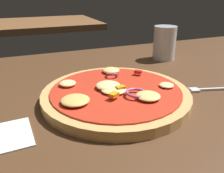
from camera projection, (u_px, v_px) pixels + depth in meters
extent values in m
cube|color=#4C301C|center=(145.00, 109.00, 0.47)|extent=(1.41, 0.89, 0.04)
cylinder|color=tan|center=(116.00, 95.00, 0.47)|extent=(0.29, 0.29, 0.02)
cylinder|color=red|center=(116.00, 90.00, 0.46)|extent=(0.26, 0.26, 0.00)
ellipsoid|color=#F4DB8E|center=(165.00, 84.00, 0.48)|extent=(0.03, 0.03, 0.01)
ellipsoid|color=#E5BC60|center=(76.00, 101.00, 0.40)|extent=(0.05, 0.05, 0.01)
ellipsoid|color=#EFCC72|center=(111.00, 70.00, 0.55)|extent=(0.04, 0.04, 0.01)
ellipsoid|color=#F4DB8E|center=(68.00, 83.00, 0.48)|extent=(0.03, 0.03, 0.01)
ellipsoid|color=#F4DB8E|center=(108.00, 85.00, 0.46)|extent=(0.05, 0.05, 0.01)
ellipsoid|color=#F4DB8E|center=(114.00, 89.00, 0.45)|extent=(0.05, 0.05, 0.01)
ellipsoid|color=#EFCC72|center=(148.00, 96.00, 0.42)|extent=(0.04, 0.04, 0.01)
torus|color=#93386B|center=(112.00, 74.00, 0.52)|extent=(0.04, 0.04, 0.01)
torus|color=#B25984|center=(137.00, 93.00, 0.43)|extent=(0.05, 0.05, 0.01)
cube|color=orange|center=(114.00, 95.00, 0.42)|extent=(0.02, 0.02, 0.01)
cube|color=orange|center=(121.00, 88.00, 0.45)|extent=(0.02, 0.01, 0.01)
cube|color=red|center=(138.00, 72.00, 0.53)|extent=(0.02, 0.02, 0.01)
cube|color=silver|center=(194.00, 90.00, 0.51)|extent=(0.02, 0.02, 0.01)
cube|color=silver|center=(181.00, 89.00, 0.51)|extent=(0.03, 0.01, 0.00)
cube|color=silver|center=(182.00, 90.00, 0.51)|extent=(0.03, 0.01, 0.00)
cube|color=silver|center=(183.00, 91.00, 0.50)|extent=(0.03, 0.01, 0.00)
cube|color=silver|center=(184.00, 92.00, 0.50)|extent=(0.03, 0.01, 0.00)
cylinder|color=silver|center=(164.00, 43.00, 0.72)|extent=(0.07, 0.07, 0.10)
cylinder|color=#9E510F|center=(164.00, 51.00, 0.73)|extent=(0.06, 0.06, 0.05)
cube|color=brown|center=(44.00, 24.00, 1.57)|extent=(0.70, 0.55, 0.04)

